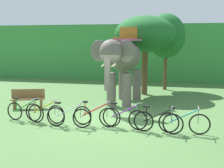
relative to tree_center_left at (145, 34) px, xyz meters
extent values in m
plane|color=#4C753D|center=(-0.68, -6.17, -3.45)|extent=(80.00, 80.00, 0.00)
cube|color=#3D8E42|center=(-0.68, 8.45, -1.28)|extent=(36.00, 6.00, 4.35)
cylinder|color=brown|center=(0.00, 0.00, -2.17)|extent=(0.34, 0.34, 2.55)
ellipsoid|color=#1E6028|center=(0.00, 0.00, 0.03)|extent=(3.45, 3.45, 2.05)
cylinder|color=brown|center=(1.06, 2.05, -2.38)|extent=(0.23, 0.23, 2.15)
ellipsoid|color=#1E6028|center=(1.06, 2.05, -0.05)|extent=(2.39, 2.39, 2.78)
ellipsoid|color=#665E56|center=(-0.68, -2.63, -1.10)|extent=(1.73, 3.05, 1.50)
cylinder|color=#665E56|center=(-0.41, -3.57, -2.65)|extent=(0.44, 0.44, 1.60)
cylinder|color=#665E56|center=(-1.17, -3.48, -2.65)|extent=(0.44, 0.44, 1.60)
cylinder|color=#665E56|center=(-0.19, -1.78, -2.65)|extent=(0.44, 0.44, 1.60)
cylinder|color=#665E56|center=(-0.96, -1.69, -2.65)|extent=(0.44, 0.44, 1.60)
ellipsoid|color=#665E56|center=(-0.92, -4.62, -0.85)|extent=(1.12, 1.21, 1.10)
ellipsoid|color=#665E56|center=(-0.29, -4.54, -0.80)|extent=(0.85, 0.26, 0.96)
ellipsoid|color=#665E56|center=(-1.52, -4.40, -0.80)|extent=(0.85, 0.26, 0.96)
cylinder|color=#665E56|center=(-0.97, -5.06, -1.75)|extent=(0.26, 0.26, 1.40)
cone|color=beige|center=(-0.75, -5.04, -1.40)|extent=(0.19, 0.57, 0.21)
cone|color=beige|center=(-1.19, -4.99, -1.40)|extent=(0.19, 0.57, 0.21)
cube|color=#BF4C8C|center=(-0.67, -2.53, -0.32)|extent=(1.47, 1.45, 0.08)
cube|color=olive|center=(-0.67, -2.53, -0.23)|extent=(1.02, 1.20, 0.10)
cube|color=olive|center=(-0.61, -2.04, 0.05)|extent=(0.91, 0.21, 0.56)
cylinder|color=#665E56|center=(-0.51, -1.22, -1.55)|extent=(0.08, 0.08, 0.90)
torus|color=black|center=(-4.26, -6.92, -3.10)|extent=(0.71, 0.17, 0.71)
torus|color=black|center=(-3.27, -7.08, -3.10)|extent=(0.71, 0.17, 0.71)
cylinder|color=green|center=(-3.79, -7.00, -2.85)|extent=(0.96, 0.20, 0.54)
cylinder|color=green|center=(-4.16, -6.94, -2.84)|extent=(0.03, 0.03, 0.52)
cube|color=black|center=(-4.16, -6.94, -2.58)|extent=(0.21, 0.13, 0.06)
cylinder|color=#9E9EA3|center=(-3.32, -7.07, -2.82)|extent=(0.03, 0.03, 0.55)
cylinder|color=#9E9EA3|center=(-3.32, -7.07, -2.55)|extent=(0.12, 0.52, 0.03)
torus|color=black|center=(-3.46, -6.92, -3.10)|extent=(0.71, 0.14, 0.71)
torus|color=black|center=(-2.46, -7.05, -3.10)|extent=(0.71, 0.14, 0.71)
cylinder|color=yellow|center=(-2.98, -6.98, -2.85)|extent=(0.97, 0.16, 0.54)
cylinder|color=yellow|center=(-3.36, -6.94, -2.84)|extent=(0.03, 0.03, 0.52)
cube|color=black|center=(-3.36, -6.94, -2.58)|extent=(0.21, 0.12, 0.06)
cylinder|color=#9E9EA3|center=(-2.51, -7.04, -2.82)|extent=(0.03, 0.03, 0.55)
cylinder|color=#9E9EA3|center=(-2.51, -7.04, -2.55)|extent=(0.10, 0.52, 0.03)
torus|color=black|center=(-2.34, -7.36, -3.10)|extent=(0.71, 0.06, 0.71)
torus|color=black|center=(-1.34, -7.37, -3.10)|extent=(0.71, 0.06, 0.71)
cylinder|color=silver|center=(-1.87, -7.37, -2.85)|extent=(0.97, 0.06, 0.54)
cylinder|color=silver|center=(-2.24, -7.36, -2.84)|extent=(0.03, 0.03, 0.52)
cube|color=black|center=(-2.24, -7.36, -2.58)|extent=(0.20, 0.10, 0.06)
cylinder|color=#9E9EA3|center=(-1.39, -7.37, -2.82)|extent=(0.03, 0.03, 0.55)
cylinder|color=#9E9EA3|center=(-1.39, -7.37, -2.55)|extent=(0.04, 0.52, 0.03)
torus|color=black|center=(-1.45, -6.97, -3.10)|extent=(0.71, 0.11, 0.71)
torus|color=black|center=(-0.46, -7.05, -3.10)|extent=(0.71, 0.11, 0.71)
cylinder|color=red|center=(-0.98, -7.01, -2.85)|extent=(0.97, 0.12, 0.54)
cylinder|color=red|center=(-1.35, -6.98, -2.84)|extent=(0.03, 0.03, 0.52)
cube|color=black|center=(-1.35, -6.98, -2.58)|extent=(0.21, 0.12, 0.06)
cylinder|color=#9E9EA3|center=(-0.51, -7.05, -2.82)|extent=(0.03, 0.03, 0.55)
cylinder|color=#9E9EA3|center=(-0.51, -7.05, -2.55)|extent=(0.07, 0.52, 0.03)
torus|color=black|center=(-0.36, -6.97, -3.10)|extent=(0.71, 0.18, 0.71)
torus|color=black|center=(0.63, -7.16, -3.10)|extent=(0.71, 0.18, 0.71)
cylinder|color=purple|center=(0.11, -7.06, -2.85)|extent=(0.96, 0.23, 0.54)
cylinder|color=purple|center=(-0.26, -6.99, -2.84)|extent=(0.03, 0.03, 0.52)
cube|color=black|center=(-0.26, -6.99, -2.58)|extent=(0.22, 0.14, 0.06)
cylinder|color=#9E9EA3|center=(0.58, -7.15, -2.82)|extent=(0.03, 0.03, 0.55)
cylinder|color=#9E9EA3|center=(0.58, -7.15, -2.55)|extent=(0.13, 0.52, 0.03)
torus|color=black|center=(0.84, -7.28, -3.10)|extent=(0.71, 0.14, 0.71)
torus|color=black|center=(1.83, -7.41, -3.10)|extent=(0.71, 0.14, 0.71)
cylinder|color=black|center=(1.31, -7.34, -2.85)|extent=(0.97, 0.16, 0.54)
cylinder|color=black|center=(0.94, -7.30, -2.84)|extent=(0.03, 0.03, 0.52)
cube|color=black|center=(0.94, -7.30, -2.58)|extent=(0.21, 0.12, 0.06)
cylinder|color=#9E9EA3|center=(1.78, -7.40, -2.82)|extent=(0.03, 0.03, 0.55)
cylinder|color=#9E9EA3|center=(1.78, -7.40, -2.55)|extent=(0.10, 0.52, 0.03)
torus|color=black|center=(1.69, -7.25, -3.10)|extent=(0.71, 0.05, 0.71)
torus|color=black|center=(2.69, -7.25, -3.10)|extent=(0.71, 0.05, 0.71)
cylinder|color=teal|center=(2.17, -7.25, -2.85)|extent=(0.97, 0.05, 0.54)
cylinder|color=teal|center=(1.79, -7.25, -2.84)|extent=(0.03, 0.03, 0.52)
cube|color=black|center=(1.79, -7.25, -2.58)|extent=(0.20, 0.10, 0.06)
cylinder|color=#9E9EA3|center=(2.64, -7.25, -2.82)|extent=(0.03, 0.03, 0.55)
cylinder|color=#9E9EA3|center=(2.64, -7.25, -2.55)|extent=(0.03, 0.52, 0.03)
cube|color=brown|center=(-4.75, -4.97, -3.00)|extent=(1.55, 0.87, 0.06)
cube|color=brown|center=(-4.81, -4.80, -2.76)|extent=(1.44, 0.55, 0.40)
cube|color=brown|center=(-4.18, -4.78, -3.23)|extent=(0.19, 0.37, 0.45)
cube|color=brown|center=(-5.31, -5.17, -3.23)|extent=(0.19, 0.37, 0.45)
camera|label=1|loc=(2.02, -17.32, -0.37)|focal=48.41mm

